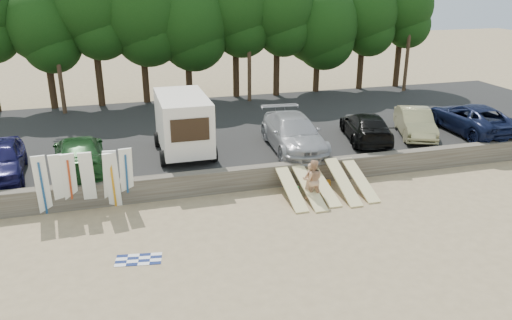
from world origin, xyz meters
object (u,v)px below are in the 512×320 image
object	(u,v)px
car_1	(79,153)
beachgoer_b	(313,180)
car_2	(293,133)
car_4	(415,123)
car_5	(471,118)
cooler	(293,190)
box_trailer	(183,122)
beachgoer_a	(310,181)
car_0	(1,159)
car_3	(366,127)

from	to	relation	value
car_1	beachgoer_b	bearing A→B (deg)	150.84
car_2	car_4	xyz separation A→B (m)	(7.04, 0.37, -0.11)
car_5	car_1	bearing A→B (deg)	2.92
car_5	cooler	size ratio (longest dim) A/B	14.95
box_trailer	car_1	bearing A→B (deg)	-169.55
beachgoer_a	beachgoer_b	bearing A→B (deg)	92.71
car_1	car_5	bearing A→B (deg)	176.19
car_2	beachgoer_b	size ratio (longest dim) A/B	3.30
car_2	car_4	size ratio (longest dim) A/B	1.31
car_2	beachgoer_b	bearing A→B (deg)	-95.70
beachgoer_b	box_trailer	bearing A→B (deg)	-33.22
car_0	car_1	xyz separation A→B (m)	(3.17, -0.06, -0.03)
beachgoer_a	car_0	bearing A→B (deg)	-45.03
beachgoer_a	cooler	distance (m)	1.00
box_trailer	cooler	size ratio (longest dim) A/B	11.89
car_3	cooler	distance (m)	6.81
beachgoer_a	cooler	xyz separation A→B (m)	(-0.47, 0.62, -0.62)
car_3	car_4	distance (m)	2.90
car_1	car_4	bearing A→B (deg)	177.09
car_2	box_trailer	bearing A→B (deg)	174.25
car_2	beachgoer_a	distance (m)	4.34
car_4	cooler	xyz separation A→B (m)	(-8.30, -3.95, -1.27)
box_trailer	car_1	distance (m)	4.89
car_0	car_2	size ratio (longest dim) A/B	0.80
car_3	car_5	world-z (taller)	car_5
car_3	cooler	size ratio (longest dim) A/B	13.07
car_3	beachgoer_a	size ratio (longest dim) A/B	3.17
box_trailer	car_3	bearing A→B (deg)	-3.00
car_5	beachgoer_b	distance (m)	11.94
car_4	beachgoer_b	world-z (taller)	car_4
car_0	car_5	xyz separation A→B (m)	(23.53, 0.07, 0.01)
car_0	car_2	distance (m)	13.18
box_trailer	car_2	xyz separation A→B (m)	(5.27, -0.86, -0.76)
car_4	beachgoer_b	bearing A→B (deg)	-127.61
cooler	car_4	bearing A→B (deg)	10.98
car_5	beachgoer_b	world-z (taller)	car_5
car_4	car_3	bearing A→B (deg)	-159.04
beachgoer_a	car_1	bearing A→B (deg)	-50.52
car_0	beachgoer_a	size ratio (longest dim) A/B	2.93
car_4	cooler	distance (m)	9.28
car_0	car_1	distance (m)	3.17
box_trailer	car_2	world-z (taller)	box_trailer
car_4	car_5	size ratio (longest dim) A/B	0.78
car_1	car_4	xyz separation A→B (m)	(17.04, 0.38, -0.03)
box_trailer	car_4	distance (m)	12.34
box_trailer	car_3	world-z (taller)	box_trailer
box_trailer	beachgoer_a	xyz separation A→B (m)	(4.48, -5.07, -1.51)
beachgoer_a	cooler	world-z (taller)	beachgoer_a
cooler	car_2	bearing A→B (deg)	56.15
car_2	beachgoer_a	size ratio (longest dim) A/B	3.69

